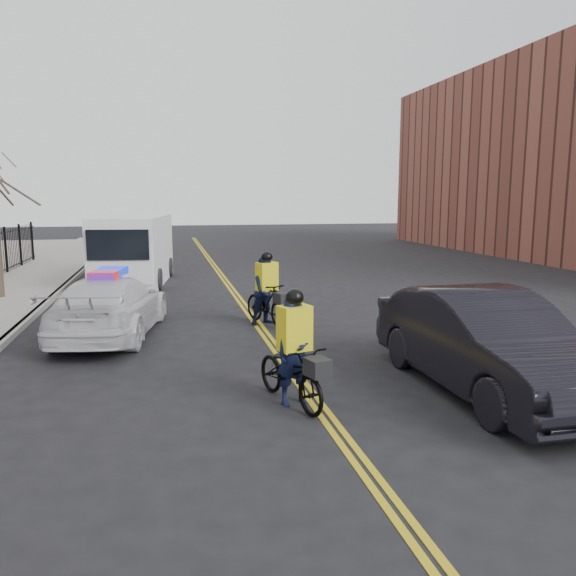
% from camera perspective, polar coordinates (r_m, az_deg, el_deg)
% --- Properties ---
extents(ground, '(120.00, 120.00, 0.00)m').
position_cam_1_polar(ground, '(10.30, 1.36, -9.64)').
color(ground, black).
rests_on(ground, ground).
extents(center_line_left, '(0.10, 60.00, 0.01)m').
position_cam_1_polar(center_line_left, '(17.92, -4.97, -1.52)').
color(center_line_left, gold).
rests_on(center_line_left, ground).
extents(center_line_right, '(0.10, 60.00, 0.01)m').
position_cam_1_polar(center_line_right, '(17.94, -4.47, -1.50)').
color(center_line_right, gold).
rests_on(center_line_right, ground).
extents(curb, '(0.20, 60.00, 0.15)m').
position_cam_1_polar(curb, '(18.14, -23.86, -1.92)').
color(curb, gray).
rests_on(curb, ground).
extents(police_cruiser, '(2.86, 5.32, 1.63)m').
position_cam_1_polar(police_cruiser, '(14.16, -17.61, -1.76)').
color(police_cruiser, silver).
rests_on(police_cruiser, ground).
extents(dark_sedan, '(1.96, 5.33, 1.74)m').
position_cam_1_polar(dark_sedan, '(10.21, 19.45, -5.23)').
color(dark_sedan, black).
rests_on(dark_sedan, ground).
extents(cargo_van, '(2.97, 6.46, 2.61)m').
position_cam_1_polar(cargo_van, '(22.50, -15.41, 3.64)').
color(cargo_van, white).
rests_on(cargo_van, ground).
extents(cyclist_near, '(1.24, 2.05, 1.90)m').
position_cam_1_polar(cyclist_near, '(9.14, 0.69, -7.74)').
color(cyclist_near, black).
rests_on(cyclist_near, ground).
extents(cyclist_far, '(1.25, 1.98, 1.94)m').
position_cam_1_polar(cyclist_far, '(14.74, -2.13, -0.81)').
color(cyclist_far, black).
rests_on(cyclist_far, ground).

